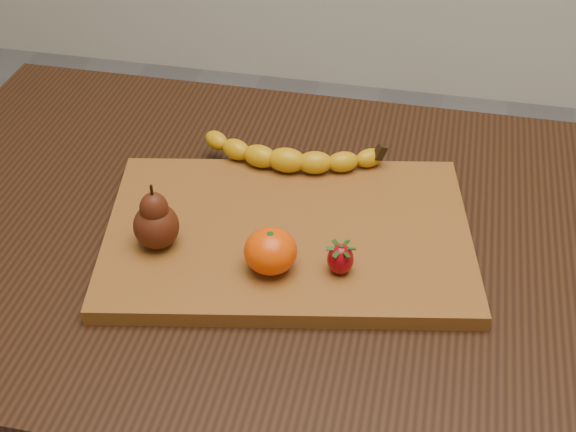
% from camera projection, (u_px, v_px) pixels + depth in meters
% --- Properties ---
extents(table, '(1.00, 0.70, 0.76)m').
position_uv_depth(table, '(260.00, 284.00, 1.08)').
color(table, black).
rests_on(table, ground).
extents(cutting_board, '(0.50, 0.38, 0.02)m').
position_uv_depth(cutting_board, '(288.00, 235.00, 1.00)').
color(cutting_board, brown).
rests_on(cutting_board, table).
extents(banana, '(0.22, 0.06, 0.03)m').
position_uv_depth(banana, '(287.00, 160.00, 1.08)').
color(banana, '#CB9709').
rests_on(banana, cutting_board).
extents(pear, '(0.07, 0.07, 0.09)m').
position_uv_depth(pear, '(155.00, 216.00, 0.94)').
color(pear, '#461B0B').
rests_on(pear, cutting_board).
extents(mandarin, '(0.07, 0.07, 0.05)m').
position_uv_depth(mandarin, '(270.00, 251.00, 0.92)').
color(mandarin, '#E44302').
rests_on(mandarin, cutting_board).
extents(strawberry, '(0.04, 0.04, 0.04)m').
position_uv_depth(strawberry, '(340.00, 258.00, 0.92)').
color(strawberry, '#8A030B').
rests_on(strawberry, cutting_board).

